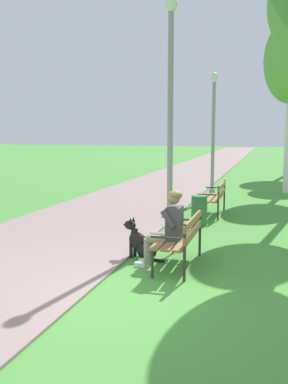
{
  "coord_description": "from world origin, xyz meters",
  "views": [
    {
      "loc": [
        2.04,
        -5.23,
        2.16
      ],
      "look_at": [
        -0.54,
        3.48,
        0.9
      ],
      "focal_mm": 40.9,
      "sensor_mm": 36.0,
      "label": 1
    }
  ],
  "objects_px": {
    "lamp_post_mid": "(213,134)",
    "litter_bin": "(199,211)",
    "park_bench_near": "(182,235)",
    "lamp_post_near": "(170,118)",
    "park_bench_mid": "(214,196)",
    "person_seated_on_near_bench": "(168,226)",
    "dog_black": "(142,244)"
  },
  "relations": [
    {
      "from": "park_bench_near",
      "to": "dog_black",
      "type": "relative_size",
      "value": 1.84
    },
    {
      "from": "lamp_post_mid",
      "to": "person_seated_on_near_bench",
      "type": "bearing_deg",
      "value": -87.68
    },
    {
      "from": "park_bench_near",
      "to": "lamp_post_near",
      "type": "bearing_deg",
      "value": 109.73
    },
    {
      "from": "lamp_post_mid",
      "to": "litter_bin",
      "type": "distance_m",
      "value": 4.58
    },
    {
      "from": "park_bench_mid",
      "to": "lamp_post_near",
      "type": "relative_size",
      "value": 0.32
    },
    {
      "from": "dog_black",
      "to": "lamp_post_mid",
      "type": "distance_m",
      "value": 7.4
    },
    {
      "from": "person_seated_on_near_bench",
      "to": "lamp_post_near",
      "type": "relative_size",
      "value": 0.27
    },
    {
      "from": "park_bench_near",
      "to": "lamp_post_near",
      "type": "distance_m",
      "value": 2.56
    },
    {
      "from": "park_bench_mid",
      "to": "litter_bin",
      "type": "bearing_deg",
      "value": -96.91
    },
    {
      "from": "park_bench_mid",
      "to": "lamp_post_mid",
      "type": "xyz_separation_m",
      "value": [
        -0.44,
        2.84,
        1.56
      ]
    },
    {
      "from": "park_bench_mid",
      "to": "lamp_post_near",
      "type": "height_order",
      "value": "lamp_post_near"
    },
    {
      "from": "park_bench_near",
      "to": "lamp_post_near",
      "type": "height_order",
      "value": "lamp_post_near"
    },
    {
      "from": "park_bench_near",
      "to": "lamp_post_near",
      "type": "xyz_separation_m",
      "value": [
        -0.58,
        1.61,
        1.91
      ]
    },
    {
      "from": "park_bench_near",
      "to": "park_bench_mid",
      "type": "height_order",
      "value": "same"
    },
    {
      "from": "park_bench_near",
      "to": "lamp_post_mid",
      "type": "height_order",
      "value": "lamp_post_mid"
    },
    {
      "from": "park_bench_mid",
      "to": "lamp_post_mid",
      "type": "distance_m",
      "value": 3.27
    },
    {
      "from": "lamp_post_near",
      "to": "litter_bin",
      "type": "xyz_separation_m",
      "value": [
        0.34,
        1.56,
        -2.07
      ]
    },
    {
      "from": "park_bench_near",
      "to": "lamp_post_mid",
      "type": "relative_size",
      "value": 0.37
    },
    {
      "from": "dog_black",
      "to": "litter_bin",
      "type": "height_order",
      "value": "dog_black"
    },
    {
      "from": "park_bench_near",
      "to": "park_bench_mid",
      "type": "relative_size",
      "value": 1.0
    },
    {
      "from": "park_bench_mid",
      "to": "dog_black",
      "type": "bearing_deg",
      "value": -98.84
    },
    {
      "from": "park_bench_near",
      "to": "person_seated_on_near_bench",
      "type": "height_order",
      "value": "person_seated_on_near_bench"
    },
    {
      "from": "dog_black",
      "to": "lamp_post_near",
      "type": "xyz_separation_m",
      "value": [
        0.17,
        1.38,
        2.16
      ]
    },
    {
      "from": "park_bench_mid",
      "to": "lamp_post_near",
      "type": "distance_m",
      "value": 3.55
    },
    {
      "from": "lamp_post_near",
      "to": "park_bench_mid",
      "type": "bearing_deg",
      "value": 80.25
    },
    {
      "from": "lamp_post_mid",
      "to": "litter_bin",
      "type": "height_order",
      "value": "lamp_post_mid"
    },
    {
      "from": "park_bench_near",
      "to": "dog_black",
      "type": "distance_m",
      "value": 0.82
    },
    {
      "from": "park_bench_near",
      "to": "park_bench_mid",
      "type": "distance_m",
      "value": 4.56
    },
    {
      "from": "lamp_post_near",
      "to": "park_bench_near",
      "type": "bearing_deg",
      "value": -70.27
    },
    {
      "from": "lamp_post_mid",
      "to": "dog_black",
      "type": "bearing_deg",
      "value": -91.85
    },
    {
      "from": "lamp_post_near",
      "to": "dog_black",
      "type": "bearing_deg",
      "value": -96.86
    },
    {
      "from": "park_bench_mid",
      "to": "lamp_post_mid",
      "type": "bearing_deg",
      "value": 98.86
    }
  ]
}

